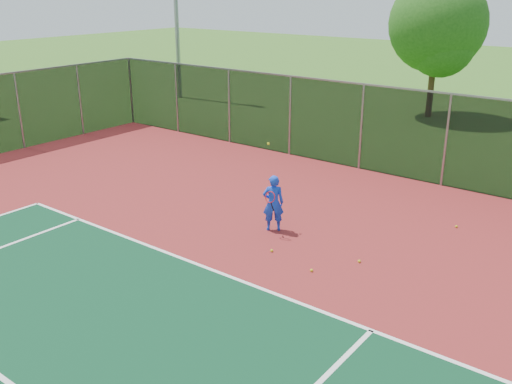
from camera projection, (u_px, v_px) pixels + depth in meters
The scene contains 9 objects.
ground at pixel (184, 371), 9.69m from camera, with size 120.00×120.00×0.00m, color #32631C.
court_apron at pixel (256, 319), 11.18m from camera, with size 30.00×20.00×0.02m, color maroon.
fence_back at pixel (446, 139), 18.12m from camera, with size 30.00×0.06×3.03m.
tennis_player at pixel (273, 203), 14.99m from camera, with size 0.67×0.73×2.35m.
practice_ball_0 at pixel (456, 226), 15.37m from camera, with size 0.07×0.07×0.07m, color yellow.
practice_ball_1 at pixel (359, 261), 13.44m from camera, with size 0.07×0.07×0.07m, color yellow.
practice_ball_4 at pixel (272, 251), 13.97m from camera, with size 0.07×0.07×0.07m, color yellow.
practice_ball_5 at pixel (312, 270), 13.00m from camera, with size 0.07×0.07×0.07m, color yellow.
tree_back_left at pixel (438, 29), 26.91m from camera, with size 4.60×4.60×6.76m.
Camera 1 is at (5.86, -5.67, 6.18)m, focal length 40.00 mm.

